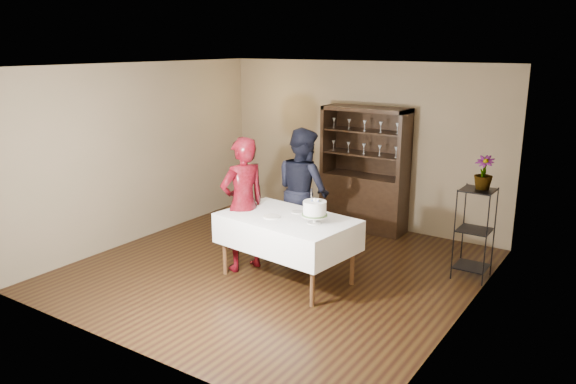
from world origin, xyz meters
name	(u,v)px	position (x,y,z in m)	size (l,w,h in m)	color
floor	(276,269)	(0.00, 0.00, 0.00)	(5.00, 5.00, 0.00)	black
ceiling	(274,66)	(0.00, 0.00, 2.70)	(5.00, 5.00, 0.00)	white
back_wall	(361,144)	(0.00, 2.50, 1.35)	(5.00, 0.02, 2.70)	brown
wall_left	(141,152)	(-2.50, 0.00, 1.35)	(0.02, 5.00, 2.70)	brown
wall_right	(469,201)	(2.50, 0.00, 1.35)	(0.02, 5.00, 2.70)	brown
china_hutch	(364,189)	(0.20, 2.25, 0.66)	(1.40, 0.48, 2.00)	black
plant_etagere	(475,230)	(2.28, 1.20, 0.65)	(0.42, 0.42, 1.20)	black
cake_table	(287,232)	(0.31, -0.18, 0.65)	(1.80, 1.23, 0.84)	white
woman	(243,204)	(-0.38, -0.20, 0.90)	(0.66, 0.43, 1.81)	#320406
man	(303,190)	(-0.11, 0.86, 0.91)	(0.88, 0.69, 1.82)	black
cake	(315,209)	(0.73, -0.21, 1.02)	(0.36, 0.36, 0.44)	silver
plate_near	(272,217)	(0.15, -0.30, 0.85)	(0.22, 0.22, 0.01)	silver
plate_far	(298,212)	(0.32, 0.06, 0.85)	(0.17, 0.17, 0.01)	silver
potted_plant	(484,173)	(2.32, 1.25, 1.40)	(0.24, 0.24, 0.43)	#416530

